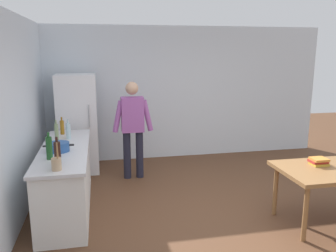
% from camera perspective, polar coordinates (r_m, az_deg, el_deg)
% --- Properties ---
extents(ground_plane, '(14.00, 14.00, 0.00)m').
position_cam_1_polar(ground_plane, '(4.76, 8.63, -15.36)').
color(ground_plane, brown).
extents(wall_back, '(6.40, 0.12, 2.70)m').
position_cam_1_polar(wall_back, '(7.16, 0.75, 5.48)').
color(wall_back, silver).
rests_on(wall_back, ground_plane).
extents(wall_left, '(0.12, 5.60, 2.70)m').
position_cam_1_polar(wall_left, '(4.37, -25.72, -0.16)').
color(wall_left, silver).
rests_on(wall_left, ground_plane).
extents(kitchen_counter, '(0.64, 2.20, 0.90)m').
position_cam_1_polar(kitchen_counter, '(5.08, -16.51, -8.35)').
color(kitchen_counter, white).
rests_on(kitchen_counter, ground_plane).
extents(refrigerator, '(0.70, 0.67, 1.80)m').
position_cam_1_polar(refrigerator, '(6.49, -14.72, 0.34)').
color(refrigerator, white).
rests_on(refrigerator, ground_plane).
extents(person, '(0.70, 0.22, 1.70)m').
position_cam_1_polar(person, '(5.95, -5.87, 0.38)').
color(person, '#1E1E2D').
rests_on(person, ground_plane).
extents(dining_table, '(1.40, 0.90, 0.75)m').
position_cam_1_polar(dining_table, '(4.91, 25.82, -7.12)').
color(dining_table, olive).
rests_on(dining_table, ground_plane).
extents(cooking_pot, '(0.40, 0.28, 0.12)m').
position_cam_1_polar(cooking_pot, '(4.78, -17.70, -3.33)').
color(cooking_pot, '#285193').
rests_on(cooking_pot, kitchen_counter).
extents(utensil_jar, '(0.11, 0.11, 0.32)m').
position_cam_1_polar(utensil_jar, '(4.04, -18.01, -5.92)').
color(utensil_jar, tan).
rests_on(utensil_jar, kitchen_counter).
extents(bottle_oil_amber, '(0.06, 0.06, 0.28)m').
position_cam_1_polar(bottle_oil_amber, '(5.73, -17.16, -0.18)').
color(bottle_oil_amber, '#996619').
rests_on(bottle_oil_amber, kitchen_counter).
extents(bottle_water_clear, '(0.07, 0.07, 0.30)m').
position_cam_1_polar(bottle_water_clear, '(5.40, -16.21, -0.77)').
color(bottle_water_clear, silver).
rests_on(bottle_water_clear, kitchen_counter).
extents(bottle_vinegar_tall, '(0.06, 0.06, 0.32)m').
position_cam_1_polar(bottle_vinegar_tall, '(5.31, -18.01, -0.99)').
color(bottle_vinegar_tall, gray).
rests_on(bottle_vinegar_tall, kitchen_counter).
extents(bottle_wine_green, '(0.08, 0.08, 0.34)m').
position_cam_1_polar(bottle_wine_green, '(4.45, -19.11, -3.44)').
color(bottle_wine_green, '#1E5123').
rests_on(bottle_wine_green, kitchen_counter).
extents(bottle_wine_dark, '(0.08, 0.08, 0.34)m').
position_cam_1_polar(bottle_wine_dark, '(4.19, -17.87, -4.32)').
color(bottle_wine_dark, black).
rests_on(bottle_wine_dark, kitchen_counter).
extents(book_stack, '(0.21, 0.19, 0.09)m').
position_cam_1_polar(book_stack, '(4.91, 23.73, -5.39)').
color(book_stack, gold).
rests_on(book_stack, dining_table).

